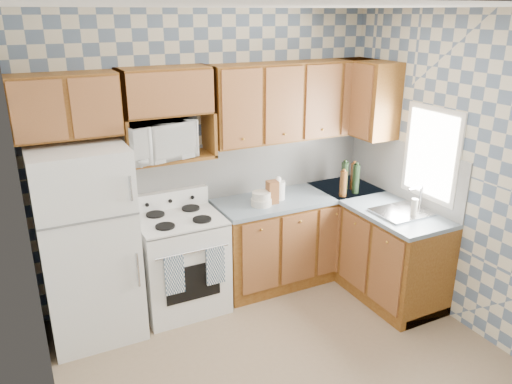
{
  "coord_description": "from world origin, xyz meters",
  "views": [
    {
      "loc": [
        -1.71,
        -2.75,
        2.67
      ],
      "look_at": [
        0.05,
        0.75,
        1.25
      ],
      "focal_mm": 35.0,
      "sensor_mm": 36.0,
      "label": 1
    }
  ],
  "objects_px": {
    "refrigerator": "(88,244)",
    "microwave": "(157,140)",
    "electric_kettle": "(278,190)",
    "stove_body": "(181,264)"
  },
  "relations": [
    {
      "from": "stove_body",
      "to": "electric_kettle",
      "type": "relative_size",
      "value": 4.96
    },
    {
      "from": "electric_kettle",
      "to": "microwave",
      "type": "bearing_deg",
      "value": 173.2
    },
    {
      "from": "microwave",
      "to": "electric_kettle",
      "type": "relative_size",
      "value": 3.34
    },
    {
      "from": "refrigerator",
      "to": "stove_body",
      "type": "distance_m",
      "value": 0.89
    },
    {
      "from": "stove_body",
      "to": "microwave",
      "type": "relative_size",
      "value": 1.48
    },
    {
      "from": "stove_body",
      "to": "electric_kettle",
      "type": "height_order",
      "value": "electric_kettle"
    },
    {
      "from": "refrigerator",
      "to": "microwave",
      "type": "relative_size",
      "value": 2.77
    },
    {
      "from": "stove_body",
      "to": "electric_kettle",
      "type": "xyz_separation_m",
      "value": [
        1.03,
        0.02,
        0.56
      ]
    },
    {
      "from": "microwave",
      "to": "electric_kettle",
      "type": "height_order",
      "value": "microwave"
    },
    {
      "from": "refrigerator",
      "to": "electric_kettle",
      "type": "bearing_deg",
      "value": 1.25
    }
  ]
}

